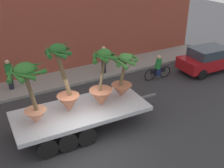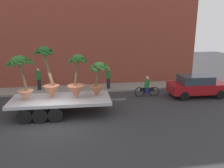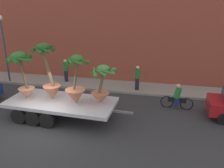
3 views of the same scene
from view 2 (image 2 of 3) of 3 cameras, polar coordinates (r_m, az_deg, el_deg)
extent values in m
plane|color=#2D2D30|center=(12.82, -14.36, -9.14)|extent=(60.00, 60.00, 0.00)
cube|color=gray|center=(18.55, -13.01, -1.41)|extent=(24.00, 2.20, 0.15)
cube|color=brown|center=(19.58, -13.46, 11.80)|extent=(24.00, 1.20, 8.50)
cube|color=#B7BABF|center=(13.43, -12.83, -3.88)|extent=(5.80, 2.66, 0.18)
cylinder|color=black|center=(14.94, -19.37, -4.45)|extent=(0.81, 0.25, 0.80)
cylinder|color=black|center=(12.85, -21.36, -7.73)|extent=(0.81, 0.25, 0.80)
cylinder|color=black|center=(14.79, -16.33, -4.39)|extent=(0.81, 0.25, 0.80)
cylinder|color=black|center=(12.68, -17.82, -7.72)|extent=(0.81, 0.25, 0.80)
cylinder|color=black|center=(14.69, -13.24, -4.32)|extent=(0.81, 0.25, 0.80)
cylinder|color=black|center=(12.55, -14.20, -7.67)|extent=(0.81, 0.25, 0.80)
cube|color=slate|center=(13.57, 1.48, -3.98)|extent=(1.00, 0.14, 0.10)
cone|color=#B26647|center=(13.41, -15.05, -1.93)|extent=(0.93, 0.93, 0.76)
cylinder|color=brown|center=(13.11, -15.99, 3.92)|extent=(0.58, 0.17, 2.03)
ellipsoid|color=#235B23|center=(12.99, -16.86, 8.31)|extent=(0.64, 0.64, 0.40)
cone|color=#235B23|center=(13.02, -15.12, 8.10)|extent=(0.33, 0.81, 0.47)
cone|color=#235B23|center=(13.39, -15.85, 8.24)|extent=(0.93, 0.55, 0.50)
cone|color=#235B23|center=(13.31, -17.20, 8.13)|extent=(0.71, 0.43, 0.40)
cone|color=#235B23|center=(13.09, -18.47, 8.01)|extent=(0.29, 0.80, 0.38)
cone|color=#235B23|center=(12.70, -17.66, 7.76)|extent=(0.75, 0.48, 0.46)
cone|color=#235B23|center=(12.70, -16.36, 7.85)|extent=(0.69, 0.47, 0.43)
cone|color=tan|center=(13.51, -21.02, -2.72)|extent=(0.87, 0.87, 0.57)
cylinder|color=brown|center=(13.26, -21.80, 2.03)|extent=(0.42, 0.15, 1.74)
ellipsoid|color=#2D6B28|center=(13.13, -22.50, 5.70)|extent=(0.77, 0.77, 0.48)
cone|color=#2D6B28|center=(13.06, -20.75, 5.64)|extent=(0.22, 0.83, 0.37)
cone|color=#2D6B28|center=(13.45, -20.62, 5.85)|extent=(0.94, 0.88, 0.45)
cone|color=#2D6B28|center=(13.64, -22.56, 5.64)|extent=(1.02, 0.45, 0.58)
cone|color=#2D6B28|center=(13.43, -24.10, 5.39)|extent=(0.58, 0.95, 0.54)
cone|color=#2D6B28|center=(13.05, -24.23, 5.17)|extent=(0.55, 0.85, 0.47)
cone|color=#2D6B28|center=(12.79, -23.50, 5.14)|extent=(0.88, 0.49, 0.43)
cone|color=#2D6B28|center=(12.70, -21.50, 5.30)|extent=(0.91, 0.78, 0.44)
cone|color=#B26647|center=(13.13, -9.08, -1.96)|extent=(1.01, 1.01, 0.76)
cylinder|color=brown|center=(12.85, -8.91, 3.10)|extent=(0.40, 0.12, 1.59)
ellipsoid|color=#2D6B28|center=(12.72, -8.68, 6.62)|extent=(0.62, 0.62, 0.39)
cone|color=#2D6B28|center=(12.69, -6.86, 6.31)|extent=(0.32, 0.84, 0.49)
cone|color=#2D6B28|center=(13.10, -8.43, 6.50)|extent=(0.78, 0.32, 0.47)
cone|color=#2D6B28|center=(12.89, -10.14, 6.26)|extent=(0.51, 0.76, 0.50)
cone|color=#2D6B28|center=(12.52, -9.87, 6.18)|extent=(0.59, 0.68, 0.38)
cone|color=#2D6B28|center=(12.41, -8.34, 6.11)|extent=(0.71, 0.32, 0.42)
cone|color=#B26647|center=(13.51, -3.94, -1.75)|extent=(0.95, 0.95, 0.58)
cylinder|color=brown|center=(13.29, -3.65, 2.09)|extent=(0.43, 0.16, 1.27)
ellipsoid|color=#428438|center=(13.18, -3.33, 4.80)|extent=(0.62, 0.62, 0.39)
cone|color=#428438|center=(13.20, -1.44, 4.68)|extent=(0.28, 0.90, 0.35)
cone|color=#428438|center=(13.53, -2.24, 4.76)|extent=(0.77, 0.74, 0.49)
cone|color=#428438|center=(13.49, -3.75, 4.77)|extent=(0.69, 0.33, 0.37)
cone|color=#428438|center=(13.28, -4.93, 4.51)|extent=(0.44, 0.80, 0.47)
cone|color=#428438|center=(12.98, -4.95, 4.25)|extent=(0.56, 0.88, 0.53)
cone|color=#428438|center=(12.88, -3.42, 4.19)|extent=(0.70, 0.32, 0.45)
cone|color=#428438|center=(12.94, -2.05, 4.34)|extent=(0.74, 0.68, 0.44)
torus|color=black|center=(16.90, 10.63, -1.91)|extent=(0.74, 0.11, 0.74)
torus|color=black|center=(16.62, 7.00, -2.04)|extent=(0.74, 0.11, 0.74)
cube|color=black|center=(16.70, 8.85, -1.38)|extent=(1.04, 0.13, 0.28)
cylinder|color=#1E702D|center=(16.59, 8.91, 0.11)|extent=(0.46, 0.37, 0.65)
sphere|color=tan|center=(16.49, 8.97, 1.53)|extent=(0.24, 0.24, 0.24)
cube|color=navy|center=(16.73, 8.84, -1.65)|extent=(0.29, 0.26, 0.44)
cube|color=maroon|center=(17.59, 20.85, -0.86)|extent=(4.21, 1.92, 0.70)
cube|color=#2D3842|center=(17.35, 20.44, 1.12)|extent=(2.34, 1.66, 0.56)
cylinder|color=black|center=(19.01, 23.23, -1.08)|extent=(0.65, 0.23, 0.64)
cylinder|color=black|center=(17.69, 25.81, -2.47)|extent=(0.65, 0.23, 0.64)
cylinder|color=black|center=(17.82, 15.74, -1.42)|extent=(0.65, 0.23, 0.64)
cylinder|color=black|center=(16.40, 17.88, -2.95)|extent=(0.65, 0.23, 0.64)
cylinder|color=black|center=(18.05, -0.93, 0.18)|extent=(0.28, 0.28, 0.85)
cylinder|color=#1E702D|center=(17.89, -0.94, 2.46)|extent=(0.36, 0.36, 0.62)
sphere|color=tan|center=(17.80, -0.95, 3.81)|extent=(0.24, 0.24, 0.24)
cylinder|color=black|center=(18.61, -18.00, -0.11)|extent=(0.28, 0.28, 0.85)
cylinder|color=#1E702D|center=(18.45, -18.17, 2.10)|extent=(0.36, 0.36, 0.62)
sphere|color=tan|center=(18.37, -18.28, 3.41)|extent=(0.24, 0.24, 0.24)
camera|label=1|loc=(6.10, -69.49, 26.15)|focal=44.43mm
camera|label=3|loc=(5.04, 50.12, 19.70)|focal=36.40mm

